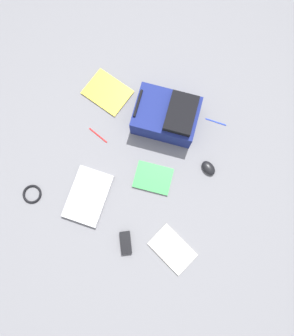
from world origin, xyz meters
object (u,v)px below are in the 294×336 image
(book_manual, at_px, (172,249))
(book_red, at_px, (107,92))
(cable_coil, at_px, (32,194))
(backpack, at_px, (167,116))
(book_comic, at_px, (153,178))
(computer_mouse, at_px, (209,168))
(pen_blue, at_px, (216,122))
(laptop, at_px, (88,196))
(pen_black, at_px, (98,135))
(power_brick, at_px, (126,242))

(book_manual, bearing_deg, book_red, 56.40)
(book_red, xyz_separation_m, cable_coil, (-0.81, -0.00, 0.00))
(backpack, bearing_deg, book_comic, -158.82)
(book_red, distance_m, computer_mouse, 0.82)
(cable_coil, height_order, pen_blue, cable_coil)
(laptop, height_order, book_comic, laptop)
(book_red, bearing_deg, cable_coil, -179.89)
(laptop, distance_m, pen_black, 0.39)
(book_comic, bearing_deg, laptop, 139.89)
(computer_mouse, bearing_deg, cable_coil, 150.50)
(laptop, bearing_deg, book_red, 25.49)
(laptop, distance_m, book_red, 0.69)
(cable_coil, bearing_deg, book_red, 0.11)
(book_red, bearing_deg, laptop, -154.51)
(book_red, xyz_separation_m, book_comic, (-0.30, -0.56, 0.00))
(laptop, relative_size, power_brick, 2.89)
(book_comic, bearing_deg, pen_black, 85.80)
(laptop, relative_size, cable_coil, 3.28)
(book_red, height_order, pen_black, book_red)
(book_red, relative_size, computer_mouse, 2.86)
(laptop, xyz_separation_m, book_comic, (0.32, -0.27, -0.01))
(book_comic, height_order, cable_coil, book_comic)
(power_brick, bearing_deg, cable_coil, 97.52)
(pen_black, bearing_deg, power_brick, -130.36)
(laptop, relative_size, pen_blue, 2.77)
(book_red, xyz_separation_m, power_brick, (-0.72, -0.65, 0.01))
(book_comic, height_order, pen_black, book_comic)
(backpack, distance_m, pen_blue, 0.33)
(book_manual, bearing_deg, cable_coil, 103.06)
(pen_black, bearing_deg, pen_blue, -49.19)
(book_manual, height_order, cable_coil, book_manual)
(pen_black, bearing_deg, book_red, 23.58)
(book_comic, xyz_separation_m, cable_coil, (-0.50, 0.56, -0.00))
(laptop, height_order, book_red, laptop)
(book_comic, xyz_separation_m, power_brick, (-0.42, -0.08, 0.01))
(backpack, xyz_separation_m, book_manual, (-0.65, -0.47, -0.09))
(laptop, relative_size, pen_black, 2.61)
(laptop, relative_size, book_red, 1.34)
(book_manual, relative_size, power_brick, 2.16)
(backpack, bearing_deg, pen_black, 136.68)
(pen_blue, bearing_deg, power_brick, 177.05)
(laptop, distance_m, pen_blue, 0.94)
(cable_coil, height_order, power_brick, power_brick)
(laptop, height_order, pen_black, laptop)
(computer_mouse, xyz_separation_m, power_brick, (-0.66, 0.17, -0.00))
(power_brick, bearing_deg, book_manual, -64.00)
(book_comic, bearing_deg, book_manual, -131.22)
(laptop, bearing_deg, computer_mouse, -42.78)
(backpack, relative_size, pen_black, 3.09)
(pen_black, bearing_deg, cable_coil, 167.65)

